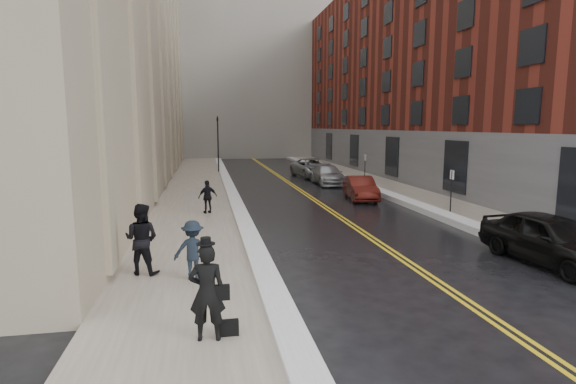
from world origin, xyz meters
name	(u,v)px	position (x,y,z in m)	size (l,w,h in m)	color
ground	(345,280)	(0.00, 0.00, 0.00)	(160.00, 160.00, 0.00)	black
sidewalk_left	(195,196)	(-4.50, 16.00, 0.07)	(4.00, 64.00, 0.15)	gray
sidewalk_right	(401,190)	(9.00, 16.00, 0.07)	(3.00, 64.00, 0.15)	gray
lane_stripe_a	(304,194)	(2.38, 16.00, 0.00)	(0.12, 64.00, 0.01)	gold
lane_stripe_b	(308,194)	(2.62, 16.00, 0.00)	(0.12, 64.00, 0.01)	gold
snow_ridge_left	(232,194)	(-2.20, 16.00, 0.13)	(0.70, 60.80, 0.26)	white
snow_ridge_right	(375,190)	(7.15, 16.00, 0.15)	(0.85, 60.80, 0.30)	white
building_right	(465,69)	(17.50, 23.00, 9.00)	(14.00, 50.00, 18.00)	maroon
tower_far_right	(308,21)	(14.00, 66.00, 22.00)	(22.00, 18.00, 44.00)	slate
traffic_signal	(218,140)	(-2.60, 30.00, 3.08)	(0.18, 0.15, 5.20)	black
parking_sign_near	(451,188)	(7.90, 8.00, 1.36)	(0.06, 0.35, 2.23)	black
parking_sign_far	(365,166)	(7.90, 20.00, 1.36)	(0.06, 0.35, 2.23)	black
car_black	(551,239)	(6.80, 0.25, 0.82)	(1.94, 4.82, 1.64)	black
car_maroon	(360,188)	(5.20, 13.36, 0.68)	(1.45, 4.15, 1.37)	#4C120D
car_silver_near	(328,175)	(5.20, 20.56, 0.70)	(1.97, 4.85, 1.41)	#93959A
car_silver_far	(313,168)	(5.20, 25.33, 0.79)	(2.62, 5.67, 1.58)	#919498
pedestrian_main	(207,292)	(-3.84, -3.21, 1.12)	(0.71, 0.46, 1.94)	black
pedestrian_a	(142,239)	(-5.64, 1.19, 1.17)	(0.99, 0.77, 2.03)	black
pedestrian_b	(193,250)	(-4.20, 0.48, 0.97)	(1.06, 0.61, 1.64)	black
pedestrian_c	(208,197)	(-3.73, 9.99, 0.95)	(0.94, 0.39, 1.60)	black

